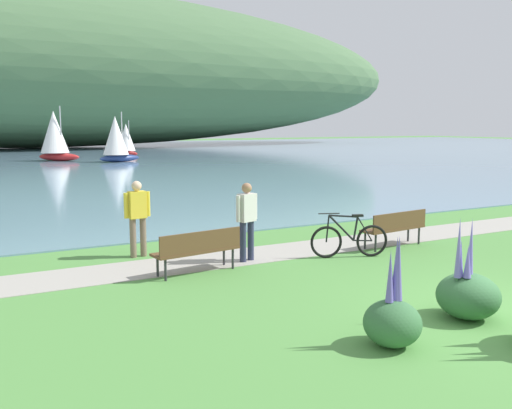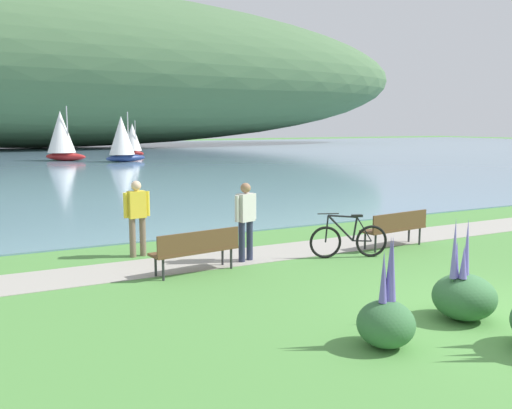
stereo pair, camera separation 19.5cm
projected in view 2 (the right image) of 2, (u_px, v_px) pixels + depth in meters
ground_plane at (502, 318)px, 8.50m from camera, size 200.00×200.00×0.00m
bay_water at (57, 157)px, 50.65m from camera, size 180.00×80.00×0.04m
distant_hillside at (35, 67)px, 67.72m from camera, size 107.68×28.00×19.67m
shoreline_path at (310, 248)px, 13.27m from camera, size 60.00×1.50×0.01m
park_bench_near_camera at (196, 248)px, 10.98m from camera, size 1.85×0.72×0.88m
park_bench_further_along at (396, 226)px, 13.28m from camera, size 1.84×0.68×0.88m
bicycle_leaning_near_bench at (348, 240)px, 12.31m from camera, size 1.68×0.67×1.01m
person_at_shoreline at (137, 213)px, 12.34m from camera, size 0.61×0.26×1.71m
person_on_the_grass at (246, 217)px, 11.90m from camera, size 0.58×0.33×1.71m
echium_bush_beside_closest at (386, 318)px, 7.36m from camera, size 0.78×0.78×1.50m
echium_bush_far_cluster at (464, 295)px, 8.40m from camera, size 0.95×0.95×1.59m
sailboat_nearest_to_shore at (122, 138)px, 42.93m from camera, size 3.41×2.32×3.86m
sailboat_mid_bay at (133, 139)px, 51.18m from camera, size 2.07×2.87×3.25m
sailboat_toward_hillside at (61, 135)px, 44.33m from camera, size 3.46×3.47×4.33m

